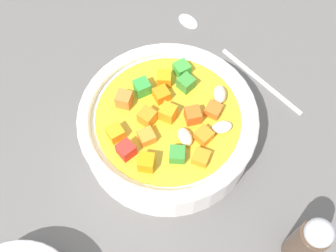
{
  "coord_description": "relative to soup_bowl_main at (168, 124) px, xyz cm",
  "views": [
    {
      "loc": [
        -2.76,
        22.97,
        46.12
      ],
      "look_at": [
        0.0,
        0.0,
        2.84
      ],
      "focal_mm": 43.99,
      "sensor_mm": 36.0,
      "label": 1
    }
  ],
  "objects": [
    {
      "name": "ground_plane",
      "position": [
        0.01,
        -0.01,
        -4.24
      ],
      "size": [
        140.0,
        140.0,
        2.0
      ],
      "primitive_type": "cube",
      "color": "#565451"
    },
    {
      "name": "soup_bowl_main",
      "position": [
        0.0,
        0.0,
        0.0
      ],
      "size": [
        20.87,
        20.87,
        6.98
      ],
      "color": "white",
      "rests_on": "ground_plane"
    },
    {
      "name": "spoon",
      "position": [
        -5.56,
        -15.0,
        -2.83
      ],
      "size": [
        18.24,
        16.09,
        0.97
      ],
      "rotation": [
        0.0,
        0.0,
        5.57
      ],
      "color": "silver",
      "rests_on": "ground_plane"
    },
    {
      "name": "pepper_shaker",
      "position": [
        -15.49,
        12.21,
        1.5
      ],
      "size": [
        3.09,
        3.09,
        9.52
      ],
      "color": "#4C3828",
      "rests_on": "ground_plane"
    }
  ]
}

